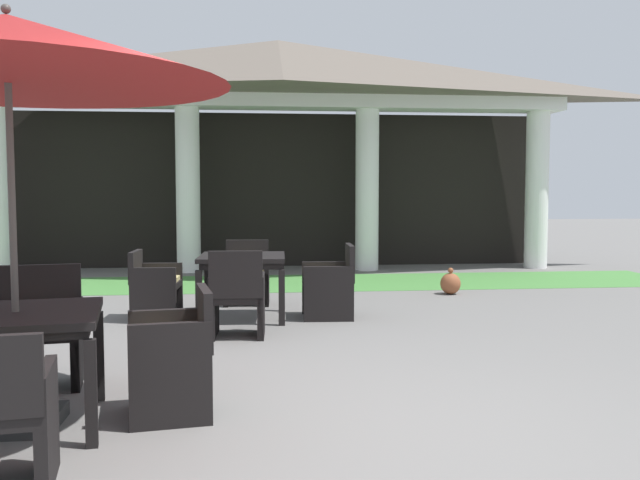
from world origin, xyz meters
TOP-DOWN VIEW (x-y plane):
  - ground_plane at (0.00, 0.00)m, footprint 60.00×60.00m
  - background_pavilion at (-0.00, 8.88)m, footprint 11.12×2.55m
  - lawn_strip at (0.00, 7.04)m, footprint 12.92×2.08m
  - patio_table_near_foreground at (-2.04, 0.40)m, footprint 1.15×1.15m
  - patio_umbrella_near_foreground at (-2.04, 0.40)m, footprint 2.72×2.72m
  - patio_chair_near_foreground_east at (-1.08, 0.55)m, footprint 0.61×0.64m
  - patio_chair_near_foreground_north at (-2.19, 1.37)m, footprint 0.71×0.59m
  - patio_table_mid_left at (-0.65, 4.03)m, footprint 1.03×1.03m
  - patio_chair_mid_left_north at (-0.60, 5.06)m, footprint 0.61×0.52m
  - patio_chair_mid_left_south at (-0.70, 3.00)m, footprint 0.58×0.57m
  - patio_chair_mid_left_east at (0.39, 3.98)m, footprint 0.61×0.62m
  - patio_chair_mid_left_west at (-1.67, 4.08)m, footprint 0.56×0.59m
  - terracotta_urn at (2.33, 5.61)m, footprint 0.29×0.29m

SIDE VIEW (x-z plane):
  - ground_plane at x=0.00m, z-range 0.00..0.00m
  - lawn_strip at x=0.00m, z-range 0.00..0.01m
  - terracotta_urn at x=2.33m, z-range -0.04..0.35m
  - patio_chair_mid_left_west at x=-1.67m, z-range -0.01..0.79m
  - patio_chair_mid_left_north at x=-0.60m, z-range -0.03..0.81m
  - patio_chair_mid_left_east at x=0.39m, z-range -0.03..0.83m
  - patio_chair_mid_left_south at x=-0.70m, z-range -0.05..0.86m
  - patio_chair_near_foreground_east at x=-1.08m, z-range -0.01..0.84m
  - patio_chair_near_foreground_north at x=-2.19m, z-range -0.03..0.89m
  - patio_table_mid_left at x=-0.65m, z-range 0.28..1.02m
  - patio_table_near_foreground at x=-2.04m, z-range 0.28..1.02m
  - patio_umbrella_near_foreground at x=-2.04m, z-range 1.03..3.67m
  - background_pavilion at x=0.00m, z-range 1.15..5.37m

